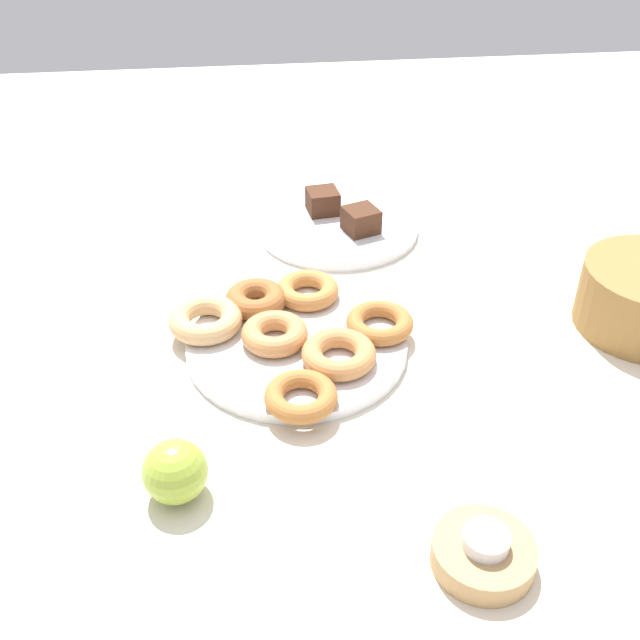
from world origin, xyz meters
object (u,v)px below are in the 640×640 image
apple (175,471)px  donut_0 (339,354)px  donut_6 (205,320)px  tealight (486,540)px  donut_1 (301,396)px  cake_plate (337,226)px  donut_4 (380,323)px  donut_2 (256,299)px  donut_3 (307,290)px  brownie_far (361,220)px  brownie_near (323,201)px  donut_5 (274,332)px  candle_holder (483,554)px  donut_plate (297,345)px

apple → donut_0: bearing=132.9°
donut_6 → tealight: donut_6 is taller
donut_1 → donut_6: size_ratio=0.88×
donut_6 → cake_plate: 0.34m
donut_0 → donut_4: 0.09m
donut_2 → donut_3: (-0.02, 0.07, -0.00)m
brownie_far → cake_plate: bearing=-135.0°
donut_1 → brownie_near: size_ratio=1.73×
donut_5 → donut_1: bearing=10.1°
donut_6 → brownie_far: bearing=134.1°
donut_4 → cake_plate: bearing=-177.2°
cake_plate → donut_4: bearing=2.8°
tealight → candle_holder: bearing=0.0°
donut_1 → tealight: size_ratio=1.94×
donut_plate → donut_2: donut_2 is taller
donut_6 → candle_holder: bearing=33.7°
candle_holder → tealight: size_ratio=2.22×
brownie_far → candle_holder: size_ratio=0.50×
donut_5 → candle_holder: size_ratio=0.87×
brownie_near → donut_3: bearing=-11.6°
donut_2 → candle_holder: (0.42, 0.19, -0.02)m
donut_0 → brownie_far: brownie_far is taller
donut_3 → cake_plate: (-0.21, 0.07, -0.02)m
donut_1 → cake_plate: donut_1 is taller
donut_3 → cake_plate: bearing=161.5°
donut_1 → tealight: bearing=33.4°
donut_3 → brownie_far: brownie_far is taller
donut_1 → apple: size_ratio=1.27×
donut_5 → donut_6: same height
cake_plate → donut_plate: bearing=-17.1°
donut_3 → tealight: bearing=15.0°
apple → tealight: bearing=67.5°
brownie_near → candle_holder: 0.69m
donut_0 → candle_holder: donut_0 is taller
donut_4 → tealight: 0.36m
candle_holder → donut_4: bearing=-174.7°
cake_plate → apple: size_ratio=3.90×
donut_1 → cake_plate: size_ratio=0.33×
donut_5 → tealight: size_ratio=1.94×
donut_plate → donut_2: size_ratio=3.43×
donut_3 → candle_holder: (0.44, 0.12, -0.01)m
donut_4 → apple: apple is taller
donut_0 → donut_2: donut_2 is taller
brownie_near → tealight: brownie_near is taller
donut_1 → cake_plate: 0.44m
candle_holder → donut_0: bearing=-162.1°
donut_5 → apple: bearing=-26.6°
donut_0 → candle_holder: size_ratio=0.94×
brownie_far → apple: size_ratio=0.74×
donut_0 → donut_2: bearing=-143.7°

